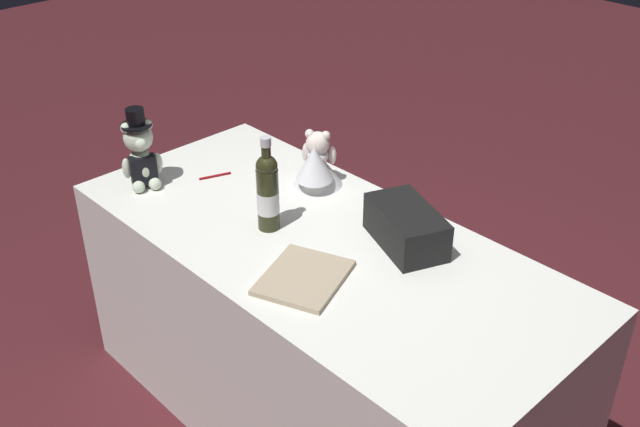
{
  "coord_description": "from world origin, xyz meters",
  "views": [
    {
      "loc": [
        -1.46,
        1.39,
        2.09
      ],
      "look_at": [
        0.0,
        0.0,
        0.87
      ],
      "focal_mm": 42.28,
      "sensor_mm": 36.0,
      "label": 1
    }
  ],
  "objects_px": {
    "champagne_bottle": "(268,191)",
    "gift_case_black": "(406,227)",
    "teddy_bear_groom": "(141,154)",
    "signing_pen": "(214,176)",
    "teddy_bear_bride": "(317,164)",
    "guestbook": "(304,278)"
  },
  "relations": [
    {
      "from": "champagne_bottle",
      "to": "guestbook",
      "type": "bearing_deg",
      "value": 158.42
    },
    {
      "from": "teddy_bear_bride",
      "to": "champagne_bottle",
      "type": "xyz_separation_m",
      "value": [
        -0.1,
        0.31,
        0.05
      ]
    },
    {
      "from": "teddy_bear_groom",
      "to": "guestbook",
      "type": "bearing_deg",
      "value": -178.52
    },
    {
      "from": "teddy_bear_groom",
      "to": "signing_pen",
      "type": "height_order",
      "value": "teddy_bear_groom"
    },
    {
      "from": "signing_pen",
      "to": "teddy_bear_bride",
      "type": "bearing_deg",
      "value": -143.48
    },
    {
      "from": "teddy_bear_groom",
      "to": "gift_case_black",
      "type": "distance_m",
      "value": 0.99
    },
    {
      "from": "guestbook",
      "to": "teddy_bear_groom",
      "type": "bearing_deg",
      "value": -20.47
    },
    {
      "from": "champagne_bottle",
      "to": "guestbook",
      "type": "xyz_separation_m",
      "value": [
        -0.29,
        0.12,
        -0.13
      ]
    },
    {
      "from": "teddy_bear_groom",
      "to": "teddy_bear_bride",
      "type": "height_order",
      "value": "teddy_bear_groom"
    },
    {
      "from": "teddy_bear_groom",
      "to": "signing_pen",
      "type": "distance_m",
      "value": 0.28
    },
    {
      "from": "champagne_bottle",
      "to": "signing_pen",
      "type": "distance_m",
      "value": 0.43
    },
    {
      "from": "champagne_bottle",
      "to": "guestbook",
      "type": "relative_size",
      "value": 1.21
    },
    {
      "from": "champagne_bottle",
      "to": "gift_case_black",
      "type": "bearing_deg",
      "value": -146.4
    },
    {
      "from": "teddy_bear_groom",
      "to": "guestbook",
      "type": "xyz_separation_m",
      "value": [
        -0.83,
        -0.02,
        -0.12
      ]
    },
    {
      "from": "teddy_bear_bride",
      "to": "signing_pen",
      "type": "xyz_separation_m",
      "value": [
        0.31,
        0.23,
        -0.09
      ]
    },
    {
      "from": "signing_pen",
      "to": "gift_case_black",
      "type": "xyz_separation_m",
      "value": [
        -0.78,
        -0.17,
        0.06
      ]
    },
    {
      "from": "teddy_bear_groom",
      "to": "guestbook",
      "type": "relative_size",
      "value": 1.09
    },
    {
      "from": "teddy_bear_bride",
      "to": "gift_case_black",
      "type": "xyz_separation_m",
      "value": [
        -0.47,
        0.06,
        -0.03
      ]
    },
    {
      "from": "signing_pen",
      "to": "teddy_bear_groom",
      "type": "bearing_deg",
      "value": 59.79
    },
    {
      "from": "signing_pen",
      "to": "gift_case_black",
      "type": "height_order",
      "value": "gift_case_black"
    },
    {
      "from": "champagne_bottle",
      "to": "gift_case_black",
      "type": "xyz_separation_m",
      "value": [
        -0.37,
        -0.25,
        -0.07
      ]
    },
    {
      "from": "champagne_bottle",
      "to": "teddy_bear_groom",
      "type": "bearing_deg",
      "value": 14.51
    }
  ]
}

